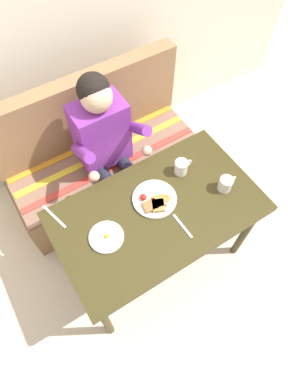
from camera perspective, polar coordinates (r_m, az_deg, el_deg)
The scene contains 11 objects.
ground_plane at distance 2.53m, azimuth 1.83°, elevation -11.04°, with size 8.00×8.00×0.00m, color beige.
back_wall at distance 2.31m, azimuth -17.02°, elevation 28.89°, with size 4.40×0.10×2.60m, color beige.
table at distance 1.93m, azimuth 2.35°, elevation -4.34°, with size 1.20×0.70×0.73m.
couch at distance 2.57m, azimuth -7.29°, elevation 5.41°, with size 1.44×0.56×1.00m.
person at distance 2.14m, azimuth -6.61°, elevation 8.69°, with size 0.45×0.61×1.21m.
plate_breakfast at distance 1.88m, azimuth 1.92°, elevation -1.40°, with size 0.26×0.26×0.05m.
plate_eggs at distance 1.79m, azimuth -6.63°, elevation -7.84°, with size 0.19×0.19×0.04m.
coffee_mug at distance 1.95m, azimuth 14.18°, elevation 1.43°, with size 0.12×0.08×0.09m.
coffee_mug_second at distance 1.97m, azimuth 6.59°, elevation 4.43°, with size 0.12×0.08×0.09m.
fork at distance 1.82m, azimuth 6.80°, elevation -5.95°, with size 0.01×0.17×0.01m, color silver.
knife at distance 1.91m, azimuth -15.52°, elevation -4.17°, with size 0.01×0.20×0.01m, color silver.
Camera 1 is at (-0.53, -0.70, 2.37)m, focal length 30.32 mm.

